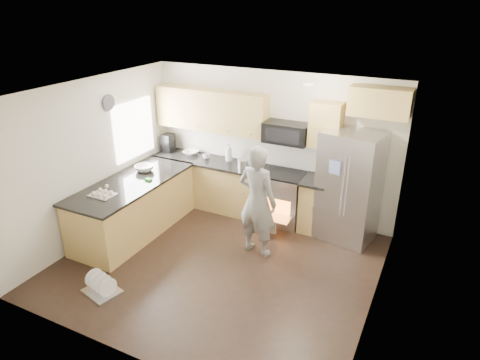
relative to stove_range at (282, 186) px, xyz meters
The scene contains 8 objects.
ground 1.86m from the stove_range, 101.69° to the right, with size 4.50×4.50×0.00m, color black.
room_shell 1.99m from the stove_range, 103.00° to the right, with size 4.54×4.04×2.62m.
back_cabinet_run 0.98m from the stove_range, behind, with size 4.45×0.64×2.50m.
peninsula 2.56m from the stove_range, 145.53° to the right, with size 0.96×2.36×1.03m.
stove_range is the anchor object (origin of this frame).
refrigerator 1.17m from the stove_range, ahead, with size 1.00×0.84×1.83m.
person 1.13m from the stove_range, 88.63° to the right, with size 0.65×0.42×1.77m, color gray.
dish_rack 3.36m from the stove_range, 115.90° to the right, with size 0.55×0.48×0.29m.
Camera 1 is at (2.71, -4.71, 3.74)m, focal length 32.00 mm.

